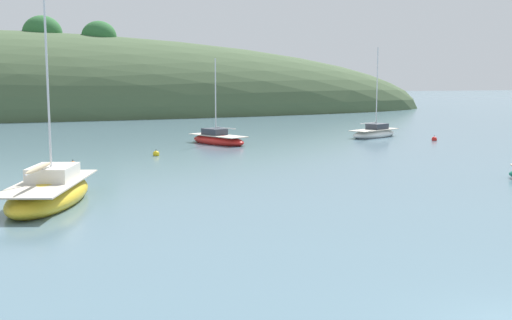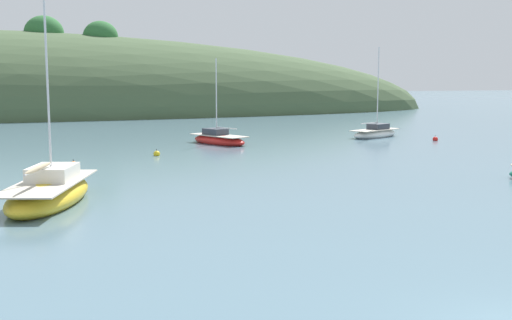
{
  "view_description": "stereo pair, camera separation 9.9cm",
  "coord_description": "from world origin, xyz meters",
  "px_view_note": "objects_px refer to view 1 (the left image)",
  "views": [
    {
      "loc": [
        -9.51,
        -9.33,
        5.27
      ],
      "look_at": [
        0.0,
        20.0,
        1.2
      ],
      "focal_mm": 44.31,
      "sensor_mm": 36.0,
      "label": 1
    },
    {
      "loc": [
        -9.41,
        -9.36,
        5.27
      ],
      "look_at": [
        0.0,
        20.0,
        1.2
      ],
      "focal_mm": 44.31,
      "sensor_mm": 36.0,
      "label": 2
    }
  ],
  "objects_px": {
    "sailboat_orange_cutter": "(50,193)",
    "sailboat_white_near": "(374,133)",
    "mooring_buoy_inner": "(156,154)",
    "sailboat_cream_ketch": "(218,139)",
    "mooring_buoy_outer": "(434,139)",
    "mooring_buoy_channel": "(73,165)"
  },
  "relations": [
    {
      "from": "sailboat_white_near",
      "to": "sailboat_orange_cutter",
      "type": "distance_m",
      "value": 35.02
    },
    {
      "from": "sailboat_cream_ketch",
      "to": "mooring_buoy_outer",
      "type": "distance_m",
      "value": 18.04
    },
    {
      "from": "mooring_buoy_inner",
      "to": "sailboat_cream_ketch",
      "type": "bearing_deg",
      "value": 46.25
    },
    {
      "from": "mooring_buoy_channel",
      "to": "mooring_buoy_inner",
      "type": "distance_m",
      "value": 6.7
    },
    {
      "from": "mooring_buoy_channel",
      "to": "mooring_buoy_inner",
      "type": "height_order",
      "value": "same"
    },
    {
      "from": "sailboat_orange_cutter",
      "to": "mooring_buoy_channel",
      "type": "xyz_separation_m",
      "value": [
        1.28,
        10.92,
        -0.34
      ]
    },
    {
      "from": "sailboat_cream_ketch",
      "to": "sailboat_orange_cutter",
      "type": "xyz_separation_m",
      "value": [
        -12.67,
        -20.87,
        0.1
      ]
    },
    {
      "from": "sailboat_orange_cutter",
      "to": "sailboat_white_near",
      "type": "bearing_deg",
      "value": 39.05
    },
    {
      "from": "sailboat_cream_ketch",
      "to": "mooring_buoy_outer",
      "type": "bearing_deg",
      "value": -10.08
    },
    {
      "from": "sailboat_white_near",
      "to": "sailboat_cream_ketch",
      "type": "xyz_separation_m",
      "value": [
        -14.53,
        -1.19,
        -0.0
      ]
    },
    {
      "from": "sailboat_white_near",
      "to": "sailboat_orange_cutter",
      "type": "relative_size",
      "value": 0.72
    },
    {
      "from": "sailboat_white_near",
      "to": "sailboat_cream_ketch",
      "type": "bearing_deg",
      "value": -175.31
    },
    {
      "from": "mooring_buoy_outer",
      "to": "sailboat_orange_cutter",
      "type": "bearing_deg",
      "value": -149.79
    },
    {
      "from": "mooring_buoy_inner",
      "to": "mooring_buoy_outer",
      "type": "bearing_deg",
      "value": 7.18
    },
    {
      "from": "sailboat_cream_ketch",
      "to": "mooring_buoy_outer",
      "type": "height_order",
      "value": "sailboat_cream_ketch"
    },
    {
      "from": "sailboat_white_near",
      "to": "sailboat_cream_ketch",
      "type": "distance_m",
      "value": 14.58
    },
    {
      "from": "sailboat_cream_ketch",
      "to": "mooring_buoy_channel",
      "type": "distance_m",
      "value": 15.12
    },
    {
      "from": "sailboat_white_near",
      "to": "sailboat_orange_cutter",
      "type": "bearing_deg",
      "value": -140.95
    },
    {
      "from": "sailboat_white_near",
      "to": "mooring_buoy_inner",
      "type": "distance_m",
      "value": 21.69
    },
    {
      "from": "sailboat_orange_cutter",
      "to": "mooring_buoy_channel",
      "type": "relative_size",
      "value": 20.65
    },
    {
      "from": "sailboat_white_near",
      "to": "mooring_buoy_inner",
      "type": "bearing_deg",
      "value": -160.25
    },
    {
      "from": "mooring_buoy_channel",
      "to": "sailboat_white_near",
      "type": "bearing_deg",
      "value": 23.28
    }
  ]
}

